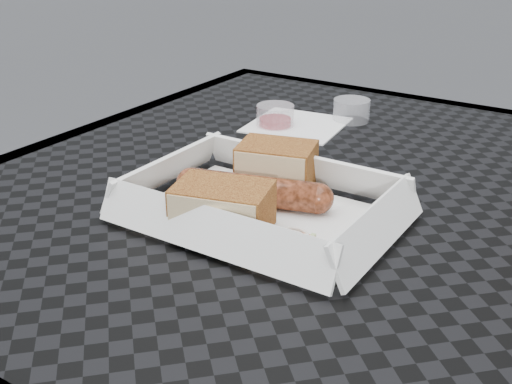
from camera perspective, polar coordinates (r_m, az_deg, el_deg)
patio_table at (r=0.70m, az=8.01°, el=-5.87°), size 0.80×0.80×0.74m
food_tray at (r=0.61m, az=0.51°, el=-2.06°), size 0.22×0.15×0.00m
bratwurst at (r=0.62m, az=-0.27°, el=0.17°), size 0.15×0.06×0.03m
bread_near at (r=0.66m, az=1.84°, el=2.31°), size 0.09×0.07×0.05m
bread_far at (r=0.57m, az=-2.98°, el=-1.41°), size 0.10×0.08×0.04m
veg_garnish at (r=0.56m, az=4.26°, el=-4.56°), size 0.03×0.03×0.00m
napkin at (r=0.87m, az=3.63°, el=5.98°), size 0.13×0.13×0.00m
condiment_cup_sauce at (r=0.86m, az=1.72°, el=6.76°), size 0.05×0.05×0.03m
condiment_cup_empty at (r=0.89m, az=8.48°, el=7.20°), size 0.05×0.05×0.03m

